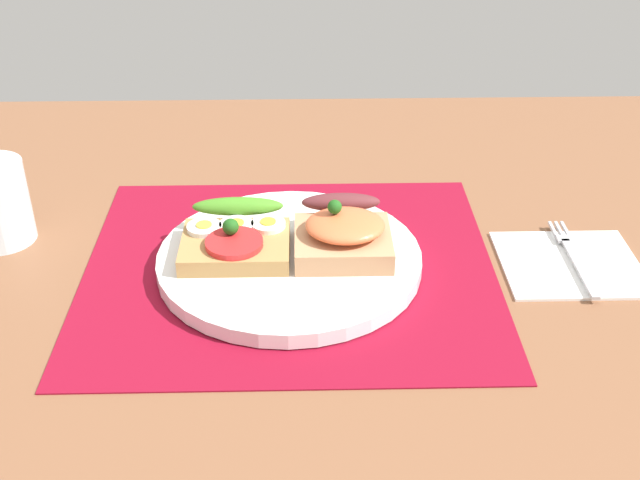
% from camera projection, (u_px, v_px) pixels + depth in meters
% --- Properties ---
extents(ground_plane, '(1.20, 0.90, 0.03)m').
position_uv_depth(ground_plane, '(290.00, 282.00, 0.81)').
color(ground_plane, brown).
extents(placemat, '(0.40, 0.36, 0.00)m').
position_uv_depth(placemat, '(290.00, 267.00, 0.80)').
color(placemat, maroon).
rests_on(placemat, ground_plane).
extents(plate, '(0.26, 0.26, 0.02)m').
position_uv_depth(plate, '(290.00, 260.00, 0.80)').
color(plate, white).
rests_on(plate, placemat).
extents(sandwich_egg_tomato, '(0.10, 0.10, 0.04)m').
position_uv_depth(sandwich_egg_tomato, '(236.00, 236.00, 0.79)').
color(sandwich_egg_tomato, '#AE8149').
rests_on(sandwich_egg_tomato, plate).
extents(sandwich_salmon, '(0.09, 0.10, 0.05)m').
position_uv_depth(sandwich_salmon, '(343.00, 233.00, 0.79)').
color(sandwich_salmon, tan).
rests_on(sandwich_salmon, plate).
extents(napkin, '(0.14, 0.12, 0.01)m').
position_uv_depth(napkin, '(569.00, 260.00, 0.81)').
color(napkin, white).
rests_on(napkin, ground_plane).
extents(fork, '(0.02, 0.14, 0.00)m').
position_uv_depth(fork, '(573.00, 255.00, 0.81)').
color(fork, '#B7B7BC').
rests_on(fork, napkin).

